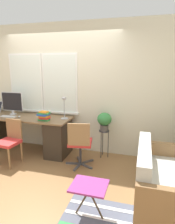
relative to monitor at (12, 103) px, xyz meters
name	(u,v)px	position (x,y,z in m)	size (l,w,h in m)	color
ground_plane	(49,162)	(1.07, -0.43, -1.05)	(14.00, 14.00, 0.00)	olive
wall_back_with_window	(62,89)	(1.04, 0.32, 0.31)	(9.00, 0.12, 2.70)	beige
desk	(23,132)	(0.27, -0.10, -0.63)	(2.17, 0.68, 0.78)	brown
monitor	(12,103)	(0.00, 0.00, 0.00)	(0.51, 0.15, 0.50)	silver
keyboard	(8,117)	(0.03, -0.22, -0.26)	(0.33, 0.11, 0.02)	silver
mouse	(19,117)	(0.28, -0.19, -0.25)	(0.04, 0.07, 0.04)	silver
desk_lamp	(64,105)	(1.24, -0.02, 0.02)	(0.15, 0.15, 0.46)	#ADADB2
book_stack	(44,116)	(0.90, -0.26, -0.17)	(0.24, 0.21, 0.19)	green
desk_chair_wooden	(10,140)	(0.37, -0.66, -0.59)	(0.43, 0.44, 0.84)	olive
office_chair_swivel	(80,143)	(1.70, -0.43, -0.57)	(0.55, 0.54, 0.88)	#47474C
couch_loveseat	(164,186)	(3.11, -1.13, -0.76)	(0.80, 1.35, 0.82)	beige
plant_stand	(104,135)	(2.05, 0.08, -0.56)	(0.20, 0.20, 0.57)	#333338
potted_plant	(104,120)	(2.05, 0.08, -0.26)	(0.28, 0.28, 0.36)	#514C47
floor_rug_striped	(103,219)	(2.38, -1.61, -1.04)	(1.01, 0.72, 0.01)	#565B6B
folding_stool	(89,188)	(2.21, -1.61, -0.64)	(0.44, 0.37, 0.45)	#93337A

